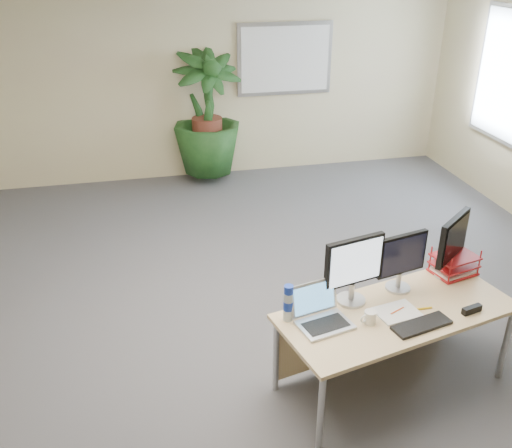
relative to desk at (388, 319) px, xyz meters
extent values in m
plane|color=#49494E|center=(-0.78, 0.48, -0.52)|extent=(8.00, 8.00, 0.00)
cube|color=beige|center=(-0.78, 4.48, 0.83)|extent=(7.00, 0.04, 2.70)
cube|color=#A4A4A8|center=(0.42, 4.45, 1.03)|extent=(1.30, 0.03, 0.95)
cube|color=white|center=(0.42, 4.43, 1.03)|extent=(1.20, 0.01, 0.85)
cube|color=#A4A4A8|center=(2.69, 2.78, 1.03)|extent=(0.03, 1.30, 1.55)
cube|color=silver|center=(2.67, 2.78, 1.03)|extent=(0.01, 1.20, 1.45)
cube|color=#D0B57A|center=(0.02, -0.09, 0.12)|extent=(1.80, 1.07, 0.03)
cube|color=#D0B57A|center=(-0.05, 0.23, -0.21)|extent=(1.55, 0.38, 0.50)
cylinder|color=#AEAEB2|center=(-0.68, -0.57, -0.21)|extent=(0.04, 0.04, 0.62)
cylinder|color=#AEAEB2|center=(0.86, -0.21, -0.21)|extent=(0.04, 0.04, 0.62)
cylinder|color=#AEAEB2|center=(-0.82, 0.03, -0.21)|extent=(0.04, 0.04, 0.62)
cylinder|color=#AEAEB2|center=(0.72, 0.39, -0.21)|extent=(0.04, 0.04, 0.62)
imported|color=#163C16|center=(-0.70, 4.18, 0.23)|extent=(1.03, 1.03, 1.50)
cylinder|color=#AEAEB2|center=(-0.26, 0.09, 0.14)|extent=(0.21, 0.21, 0.02)
cylinder|color=#AEAEB2|center=(-0.26, 0.09, 0.22)|extent=(0.04, 0.04, 0.12)
cube|color=black|center=(-0.26, 0.09, 0.47)|extent=(0.45, 0.14, 0.35)
cube|color=#D1E3F8|center=(-0.25, 0.07, 0.47)|extent=(0.41, 0.10, 0.31)
cylinder|color=#AEAEB2|center=(0.14, 0.17, 0.14)|extent=(0.18, 0.18, 0.02)
cylinder|color=#AEAEB2|center=(0.14, 0.17, 0.21)|extent=(0.04, 0.04, 0.11)
cube|color=black|center=(0.14, 0.17, 0.43)|extent=(0.40, 0.13, 0.31)
cube|color=black|center=(0.15, 0.15, 0.43)|extent=(0.36, 0.09, 0.28)
cylinder|color=#AEAEB2|center=(0.59, 0.26, 0.14)|extent=(0.21, 0.21, 0.02)
cylinder|color=#AEAEB2|center=(0.59, 0.26, 0.22)|extent=(0.04, 0.04, 0.12)
cube|color=black|center=(0.59, 0.26, 0.46)|extent=(0.38, 0.31, 0.35)
cube|color=black|center=(0.61, 0.24, 0.46)|extent=(0.33, 0.26, 0.31)
cube|color=silver|center=(-0.54, -0.15, 0.14)|extent=(0.40, 0.32, 0.02)
cube|color=black|center=(-0.53, -0.16, 0.15)|extent=(0.33, 0.22, 0.00)
cube|color=silver|center=(-0.57, 0.00, 0.27)|extent=(0.36, 0.14, 0.23)
cube|color=#62B6FD|center=(-0.57, -0.01, 0.27)|extent=(0.31, 0.11, 0.19)
cube|color=black|center=(0.10, -0.29, 0.15)|extent=(0.44, 0.23, 0.02)
cylinder|color=white|center=(-0.23, -0.18, 0.18)|extent=(0.08, 0.08, 0.09)
torus|color=white|center=(-0.27, -0.18, 0.18)|extent=(0.06, 0.03, 0.06)
cube|color=silver|center=(0.00, -0.11, 0.14)|extent=(0.33, 0.27, 0.01)
cylinder|color=#EB551A|center=(0.01, -0.11, 0.15)|extent=(0.12, 0.06, 0.01)
cylinder|color=yellow|center=(0.21, -0.11, 0.14)|extent=(0.11, 0.02, 0.02)
cylinder|color=silver|center=(-0.76, -0.02, 0.24)|extent=(0.07, 0.07, 0.21)
cylinder|color=#1835B5|center=(-0.76, -0.02, 0.37)|extent=(0.06, 0.06, 0.06)
cylinder|color=#1835B5|center=(-0.76, -0.02, 0.25)|extent=(0.07, 0.07, 0.07)
cube|color=#A31417|center=(0.65, 0.28, 0.15)|extent=(0.37, 0.31, 0.01)
cube|color=#A31417|center=(0.65, 0.28, 0.22)|extent=(0.37, 0.31, 0.01)
cube|color=#A31417|center=(0.65, 0.28, 0.28)|extent=(0.37, 0.31, 0.01)
cube|color=silver|center=(0.65, 0.28, 0.16)|extent=(0.33, 0.27, 0.02)
cube|color=black|center=(0.51, -0.22, 0.16)|extent=(0.16, 0.07, 0.05)
camera|label=1|loc=(-1.67, -3.08, 2.45)|focal=40.00mm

